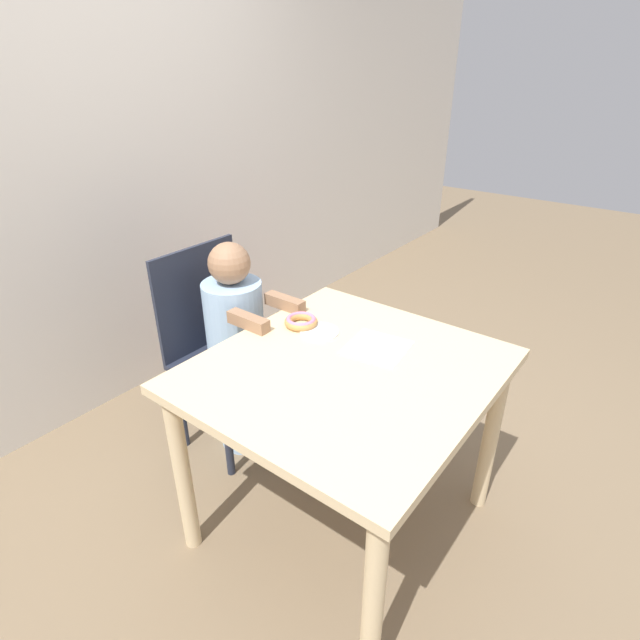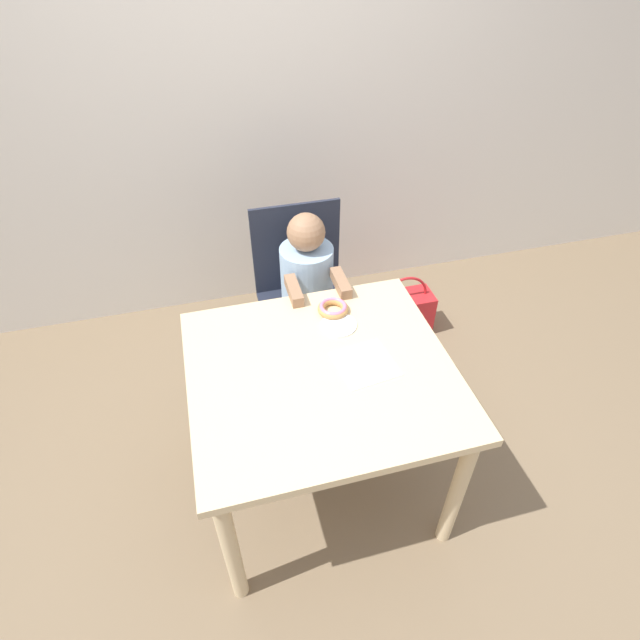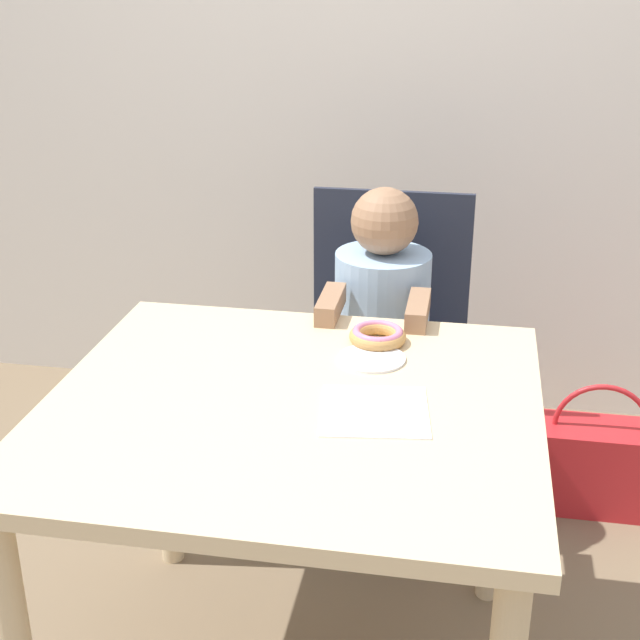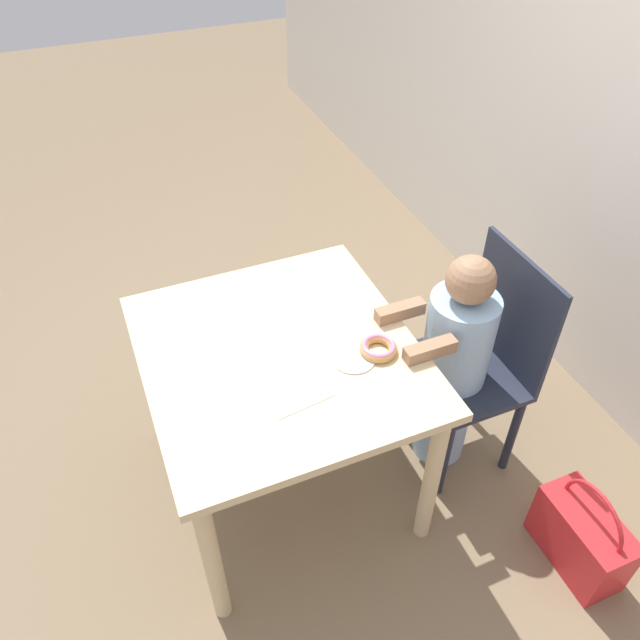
# 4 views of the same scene
# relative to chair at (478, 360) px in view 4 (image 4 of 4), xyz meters

# --- Properties ---
(ground_plane) EXTENTS (12.00, 12.00, 0.00)m
(ground_plane) POSITION_rel_chair_xyz_m (-0.11, -0.78, -0.50)
(ground_plane) COLOR #7A664C
(dining_table) EXTENTS (0.99, 0.92, 0.74)m
(dining_table) POSITION_rel_chair_xyz_m (-0.11, -0.78, 0.14)
(dining_table) COLOR beige
(dining_table) RESTS_ON ground_plane
(chair) EXTENTS (0.46, 0.38, 0.95)m
(chair) POSITION_rel_chair_xyz_m (0.00, 0.00, 0.00)
(chair) COLOR #232838
(chair) RESTS_ON ground_plane
(child_figure) EXTENTS (0.27, 0.42, 1.02)m
(child_figure) POSITION_rel_chair_xyz_m (0.00, -0.12, 0.01)
(child_figure) COLOR #99BCE0
(child_figure) RESTS_ON ground_plane
(donut) EXTENTS (0.13, 0.13, 0.04)m
(donut) POSITION_rel_chair_xyz_m (0.03, -0.47, 0.27)
(donut) COLOR tan
(donut) RESTS_ON dining_table
(napkin) EXTENTS (0.23, 0.23, 0.00)m
(napkin) POSITION_rel_chair_xyz_m (0.06, -0.80, 0.25)
(napkin) COLOR white
(napkin) RESTS_ON dining_table
(handbag) EXTENTS (0.36, 0.18, 0.41)m
(handbag) POSITION_rel_chair_xyz_m (0.64, 0.09, -0.35)
(handbag) COLOR red
(handbag) RESTS_ON ground_plane
(plate) EXTENTS (0.15, 0.15, 0.01)m
(plate) POSITION_rel_chair_xyz_m (0.03, -0.56, 0.25)
(plate) COLOR white
(plate) RESTS_ON dining_table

